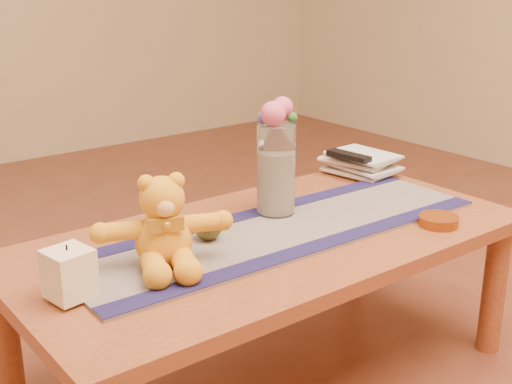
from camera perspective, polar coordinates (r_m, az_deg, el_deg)
floor at (r=2.04m, az=1.15°, el=-15.34°), size 5.50×5.50×0.00m
coffee_table_top at (r=1.84m, az=1.24°, el=-4.13°), size 1.40×0.70×0.04m
table_leg_fr at (r=2.20m, az=19.35°, el=-7.70°), size 0.07×0.07×0.41m
table_leg_bl at (r=1.91m, az=-20.19°, el=-12.01°), size 0.07×0.07×0.41m
table_leg_br at (r=2.53m, az=8.41°, el=-3.40°), size 0.07×0.07×0.41m
persian_runner at (r=1.85m, az=2.13°, el=-3.25°), size 1.21×0.37×0.01m
runner_border_near at (r=1.74m, az=5.13°, el=-4.50°), size 1.20×0.08×0.00m
runner_border_far at (r=1.95m, az=-0.53°, el=-1.86°), size 1.20×0.08×0.00m
teddy_bear at (r=1.61m, az=-7.84°, el=-2.49°), size 0.39×0.35×0.21m
pillar_candle at (r=1.51m, az=-15.43°, el=-6.61°), size 0.10×0.10×0.11m
candle_wick at (r=1.49m, az=-15.62°, el=-4.51°), size 0.00×0.00×0.01m
glass_vase at (r=1.93m, az=1.70°, el=1.91°), size 0.11×0.11×0.26m
potpourri_fill at (r=1.94m, az=1.69°, el=0.80°), size 0.09×0.09×0.18m
rose_left at (r=1.87m, az=1.46°, el=6.59°), size 0.07×0.07×0.07m
rose_right at (r=1.90m, az=2.24°, el=7.13°), size 0.06×0.06×0.06m
blue_flower_back at (r=1.92m, az=1.31°, el=6.72°), size 0.04×0.04×0.04m
blue_flower_side at (r=1.89m, az=0.64°, el=6.26°), size 0.04×0.04×0.04m
leaf_sprig at (r=1.90m, az=3.06°, el=6.26°), size 0.03×0.03×0.03m
bronze_ball at (r=1.77m, az=-4.05°, el=-2.90°), size 0.09×0.09×0.07m
book_bottom at (r=2.31m, az=7.52°, el=1.30°), size 0.20×0.25×0.02m
book_lower at (r=2.31m, az=7.69°, el=1.76°), size 0.17×0.23×0.02m
book_upper at (r=2.30m, az=7.40°, el=2.19°), size 0.21×0.25×0.02m
book_top at (r=2.30m, az=7.68°, el=2.67°), size 0.18×0.23×0.02m
tv_remote at (r=2.29m, az=7.79°, el=3.03°), size 0.06×0.16×0.02m
amber_dish at (r=1.95m, az=15.07°, el=-2.34°), size 0.12×0.12×0.03m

